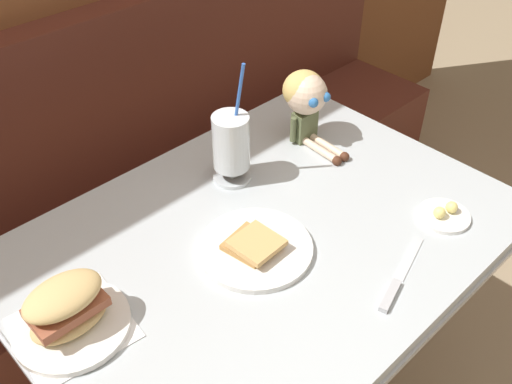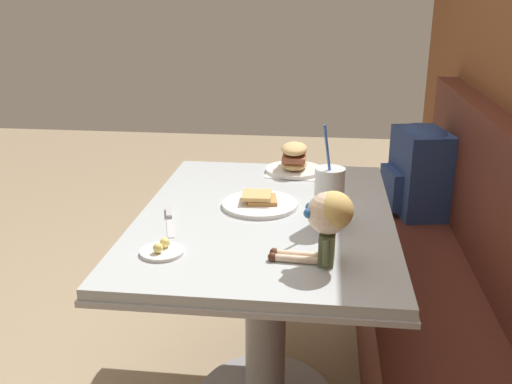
% 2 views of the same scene
% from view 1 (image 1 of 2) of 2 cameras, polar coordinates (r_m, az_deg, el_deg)
% --- Properties ---
extents(booth_bench, '(2.60, 0.48, 1.00)m').
position_cam_1_polar(booth_bench, '(1.95, -12.28, -3.47)').
color(booth_bench, '#512319').
rests_on(booth_bench, ground).
extents(diner_table, '(1.11, 0.81, 0.74)m').
position_cam_1_polar(diner_table, '(1.43, 0.88, -9.68)').
color(diner_table, '#B2BCC1').
rests_on(diner_table, ground).
extents(toast_plate, '(0.25, 0.25, 0.04)m').
position_cam_1_polar(toast_plate, '(1.24, -0.11, -5.53)').
color(toast_plate, white).
rests_on(toast_plate, diner_table).
extents(milkshake_glass, '(0.10, 0.10, 0.32)m').
position_cam_1_polar(milkshake_glass, '(1.38, -2.49, 4.67)').
color(milkshake_glass, silver).
rests_on(milkshake_glass, diner_table).
extents(sandwich_plate, '(0.22, 0.22, 0.12)m').
position_cam_1_polar(sandwich_plate, '(1.13, -18.22, -11.35)').
color(sandwich_plate, white).
rests_on(sandwich_plate, diner_table).
extents(butter_saucer, '(0.12, 0.12, 0.04)m').
position_cam_1_polar(butter_saucer, '(1.39, 18.24, -2.15)').
color(butter_saucer, white).
rests_on(butter_saucer, diner_table).
extents(butter_knife, '(0.23, 0.09, 0.01)m').
position_cam_1_polar(butter_knife, '(1.21, 13.74, -9.00)').
color(butter_knife, silver).
rests_on(butter_knife, diner_table).
extents(seated_doll, '(0.12, 0.22, 0.20)m').
position_cam_1_polar(seated_doll, '(1.51, 5.02, 9.37)').
color(seated_doll, '#5B6642').
rests_on(seated_doll, diner_table).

